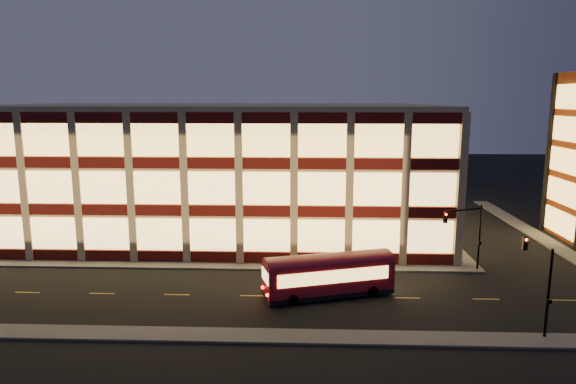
{
  "coord_description": "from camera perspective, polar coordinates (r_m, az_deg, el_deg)",
  "views": [
    {
      "loc": [
        8.22,
        -43.83,
        15.2
      ],
      "look_at": [
        6.21,
        8.0,
        5.72
      ],
      "focal_mm": 32.0,
      "sensor_mm": 36.0,
      "label": 1
    }
  ],
  "objects": [
    {
      "name": "traffic_signal_far",
      "position": [
        47.55,
        19.3,
        -3.72
      ],
      "size": [
        3.79,
        1.87,
        6.0
      ],
      "color": "black",
      "rests_on": "ground"
    },
    {
      "name": "office_building",
      "position": [
        62.27,
        -8.11,
        2.92
      ],
      "size": [
        50.45,
        30.45,
        14.5
      ],
      "color": "tan",
      "rests_on": "ground"
    },
    {
      "name": "trolley_bus",
      "position": [
        40.35,
        4.54,
        -8.95
      ],
      "size": [
        10.33,
        5.38,
        3.4
      ],
      "rotation": [
        0.0,
        0.0,
        0.3
      ],
      "color": "maroon",
      "rests_on": "ground"
    },
    {
      "name": "traffic_signal_near",
      "position": [
        37.85,
        26.17,
        -7.75
      ],
      "size": [
        0.32,
        4.45,
        6.0
      ],
      "color": "black",
      "rests_on": "ground"
    },
    {
      "name": "sidewalk_office_south",
      "position": [
        48.63,
        -11.35,
        -7.98
      ],
      "size": [
        54.0,
        2.0,
        0.15
      ],
      "primitive_type": "cube",
      "color": "#514F4C",
      "rests_on": "ground"
    },
    {
      "name": "sidewalk_near",
      "position": [
        35.32,
        -11.89,
        -15.24
      ],
      "size": [
        100.0,
        2.0,
        0.15
      ],
      "primitive_type": "cube",
      "color": "#514F4C",
      "rests_on": "ground"
    },
    {
      "name": "ground",
      "position": [
        47.12,
        -8.04,
        -8.57
      ],
      "size": [
        200.0,
        200.0,
        0.0
      ],
      "primitive_type": "plane",
      "color": "black",
      "rests_on": "ground"
    },
    {
      "name": "sidewalk_tower_west",
      "position": [
        67.78,
        24.55,
        -3.49
      ],
      "size": [
        2.0,
        30.0,
        0.15
      ],
      "primitive_type": "cube",
      "color": "#514F4C",
      "rests_on": "ground"
    },
    {
      "name": "sidewalk_office_east",
      "position": [
        64.41,
        15.45,
        -3.61
      ],
      "size": [
        2.0,
        30.0,
        0.15
      ],
      "primitive_type": "cube",
      "color": "#514F4C",
      "rests_on": "ground"
    }
  ]
}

